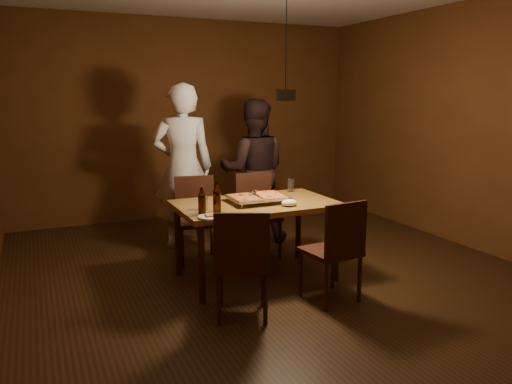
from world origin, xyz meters
name	(u,v)px	position (x,y,z in m)	size (l,w,h in m)	color
room_shell	(285,135)	(0.00, 0.00, 1.40)	(6.00, 6.00, 6.00)	#341F0E
dining_table	(256,210)	(-0.18, 0.23, 0.68)	(1.50, 0.90, 0.75)	olive
chair_far_left	(196,210)	(-0.54, 1.01, 0.54)	(0.49, 0.49, 0.49)	#38190F
chair_far_right	(257,206)	(0.15, 0.96, 0.54)	(0.46, 0.46, 0.49)	#38190F
chair_near_left	(242,255)	(-0.66, -0.57, 0.54)	(0.55, 0.55, 0.49)	#38190F
chair_near_right	(337,242)	(0.20, -0.59, 0.54)	(0.46, 0.46, 0.49)	#38190F
pizza_tray	(258,199)	(-0.16, 0.24, 0.77)	(0.55, 0.45, 0.05)	silver
pizza_meat	(244,197)	(-0.30, 0.24, 0.81)	(0.24, 0.38, 0.02)	maroon
pizza_cheese	(270,195)	(-0.03, 0.25, 0.81)	(0.24, 0.39, 0.02)	gold
spatula	(258,195)	(-0.15, 0.27, 0.81)	(0.09, 0.24, 0.04)	silver
beer_bottle_a	(202,201)	(-0.81, -0.04, 0.87)	(0.06, 0.06, 0.24)	black
beer_bottle_b	(217,197)	(-0.65, 0.01, 0.88)	(0.07, 0.07, 0.27)	black
water_glass_left	(203,203)	(-0.73, 0.15, 0.81)	(0.08, 0.08, 0.12)	silver
water_glass_right	(291,185)	(0.38, 0.58, 0.82)	(0.07, 0.07, 0.13)	silver
plate_slice	(212,217)	(-0.76, -0.17, 0.76)	(0.23, 0.23, 0.03)	white
napkin	(289,203)	(0.03, -0.04, 0.78)	(0.15, 0.11, 0.06)	white
diner_white	(183,167)	(-0.52, 1.53, 0.94)	(0.69, 0.45, 1.88)	silver
diner_dark	(254,171)	(0.33, 1.45, 0.85)	(0.83, 0.64, 1.70)	black
pendant_lamp	(286,94)	(0.00, 0.00, 1.76)	(0.18, 0.18, 1.10)	black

